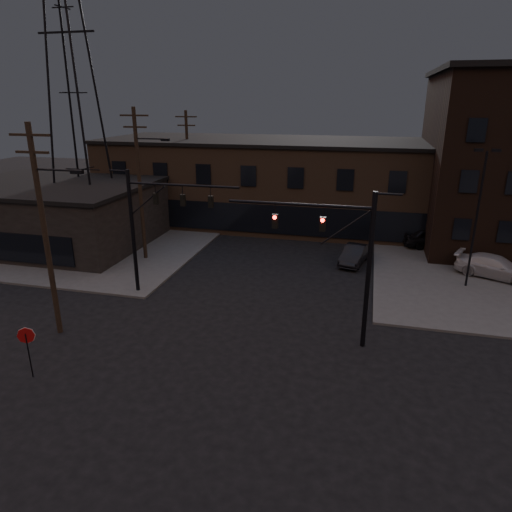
{
  "coord_description": "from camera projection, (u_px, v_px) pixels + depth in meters",
  "views": [
    {
      "loc": [
        6.22,
        -16.85,
        11.98
      ],
      "look_at": [
        0.23,
        7.05,
        3.5
      ],
      "focal_mm": 32.0,
      "sensor_mm": 36.0,
      "label": 1
    }
  ],
  "objects": [
    {
      "name": "lot_light_a",
      "position": [
        478.0,
        207.0,
        28.84
      ],
      "size": [
        1.5,
        0.28,
        9.14
      ],
      "color": "black",
      "rests_on": "ground"
    },
    {
      "name": "utility_pole_mid",
      "position": [
        140.0,
        182.0,
        34.03
      ],
      "size": [
        3.7,
        0.28,
        11.5
      ],
      "color": "black",
      "rests_on": "ground"
    },
    {
      "name": "traffic_signal_near",
      "position": [
        346.0,
        253.0,
        22.07
      ],
      "size": [
        7.12,
        0.24,
        8.0
      ],
      "color": "black",
      "rests_on": "ground"
    },
    {
      "name": "building_row",
      "position": [
        305.0,
        184.0,
        45.16
      ],
      "size": [
        40.0,
        12.0,
        8.0
      ],
      "primitive_type": "cube",
      "color": "brown",
      "rests_on": "ground"
    },
    {
      "name": "transmission_tower",
      "position": [
        73.0,
        93.0,
        37.36
      ],
      "size": [
        7.0,
        7.0,
        25.0
      ],
      "primitive_type": null,
      "color": "black",
      "rests_on": "ground"
    },
    {
      "name": "car_crossing",
      "position": [
        354.0,
        255.0,
        34.96
      ],
      "size": [
        2.34,
        4.48,
        1.4
      ],
      "primitive_type": "imported",
      "rotation": [
        0.0,
        0.0,
        -0.21
      ],
      "color": "black",
      "rests_on": "ground"
    },
    {
      "name": "ground",
      "position": [
        214.0,
        377.0,
        20.78
      ],
      "size": [
        140.0,
        140.0,
        0.0
      ],
      "primitive_type": "plane",
      "color": "black",
      "rests_on": "ground"
    },
    {
      "name": "utility_pole_near",
      "position": [
        45.0,
        228.0,
        22.88
      ],
      "size": [
        3.7,
        0.28,
        11.0
      ],
      "color": "black",
      "rests_on": "ground"
    },
    {
      "name": "traffic_signal_far",
      "position": [
        150.0,
        219.0,
        28.03
      ],
      "size": [
        7.12,
        0.24,
        8.0
      ],
      "color": "black",
      "rests_on": "ground"
    },
    {
      "name": "parked_car_lot_a",
      "position": [
        433.0,
        237.0,
        38.36
      ],
      "size": [
        5.4,
        3.27,
        1.72
      ],
      "primitive_type": "imported",
      "rotation": [
        0.0,
        0.0,
        1.83
      ],
      "color": "black",
      "rests_on": "sidewalk_ne"
    },
    {
      "name": "utility_pole_far",
      "position": [
        188.0,
        165.0,
        45.39
      ],
      "size": [
        2.2,
        0.28,
        11.0
      ],
      "color": "black",
      "rests_on": "ground"
    },
    {
      "name": "stop_sign",
      "position": [
        27.0,
        341.0,
        20.2
      ],
      "size": [
        0.72,
        0.33,
        2.48
      ],
      "color": "black",
      "rests_on": "ground"
    },
    {
      "name": "sidewalk_nw",
      "position": [
        79.0,
        224.0,
        46.0
      ],
      "size": [
        30.0,
        30.0,
        0.15
      ],
      "primitive_type": "cube",
      "color": "#474744",
      "rests_on": "ground"
    },
    {
      "name": "building_left",
      "position": [
        54.0,
        216.0,
        39.24
      ],
      "size": [
        16.0,
        12.0,
        5.0
      ],
      "primitive_type": "cube",
      "color": "black",
      "rests_on": "ground"
    },
    {
      "name": "parked_car_lot_b",
      "position": [
        495.0,
        267.0,
        31.82
      ],
      "size": [
        5.64,
        4.05,
        1.52
      ],
      "primitive_type": "imported",
      "rotation": [
        0.0,
        0.0,
        1.15
      ],
      "color": "#B3B2B5",
      "rests_on": "sidewalk_ne"
    }
  ]
}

